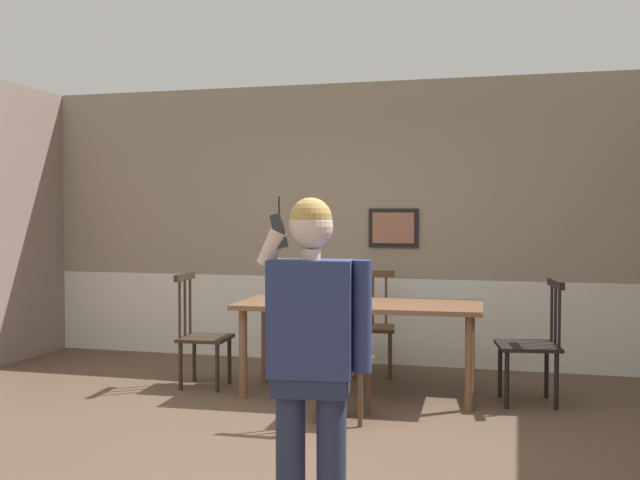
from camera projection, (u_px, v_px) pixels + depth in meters
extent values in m
plane|color=brown|center=(263.00, 444.00, 4.97)|extent=(7.47, 7.47, 0.00)
cube|color=gray|center=(354.00, 181.00, 7.66)|extent=(6.79, 0.12, 1.97)
cube|color=silver|center=(354.00, 319.00, 7.73)|extent=(6.79, 0.14, 0.87)
cube|color=silver|center=(354.00, 277.00, 7.68)|extent=(6.79, 0.05, 0.06)
cube|color=black|center=(393.00, 228.00, 7.50)|extent=(0.50, 0.03, 0.39)
cube|color=#9C664F|center=(393.00, 228.00, 7.49)|extent=(0.42, 0.01, 0.31)
cube|color=brown|center=(359.00, 305.00, 6.29)|extent=(2.06, 0.93, 0.04)
cylinder|color=brown|center=(243.00, 354.00, 6.18)|extent=(0.07, 0.07, 0.74)
cylinder|color=brown|center=(469.00, 363.00, 5.80)|extent=(0.07, 0.07, 0.74)
cylinder|color=brown|center=(265.00, 341.00, 6.81)|extent=(0.07, 0.07, 0.74)
cylinder|color=brown|center=(471.00, 349.00, 6.42)|extent=(0.07, 0.07, 0.74)
cube|color=#513823|center=(342.00, 361.00, 5.55)|extent=(0.42, 0.42, 0.03)
cube|color=#513823|center=(337.00, 301.00, 5.35)|extent=(0.42, 0.05, 0.06)
cylinder|color=#513823|center=(320.00, 330.00, 5.39)|extent=(0.02, 0.02, 0.48)
cylinder|color=#513823|center=(337.00, 331.00, 5.36)|extent=(0.02, 0.02, 0.48)
cylinder|color=#513823|center=(354.00, 331.00, 5.33)|extent=(0.02, 0.02, 0.48)
cylinder|color=#513823|center=(326.00, 385.00, 5.76)|extent=(0.04, 0.04, 0.41)
cylinder|color=#513823|center=(368.00, 387.00, 5.68)|extent=(0.04, 0.04, 0.41)
cylinder|color=#513823|center=(315.00, 395.00, 5.44)|extent=(0.04, 0.04, 0.41)
cylinder|color=#513823|center=(360.00, 398.00, 5.36)|extent=(0.04, 0.04, 0.41)
cube|color=black|center=(528.00, 346.00, 6.01)|extent=(0.54, 0.54, 0.03)
cube|color=black|center=(556.00, 284.00, 5.97)|extent=(0.12, 0.47, 0.06)
cylinder|color=black|center=(559.00, 315.00, 5.84)|extent=(0.02, 0.02, 0.52)
cylinder|color=black|center=(555.00, 312.00, 5.98)|extent=(0.02, 0.02, 0.52)
cylinder|color=black|center=(552.00, 310.00, 6.12)|extent=(0.02, 0.02, 0.52)
cylinder|color=black|center=(507.00, 380.00, 5.85)|extent=(0.04, 0.04, 0.45)
cylinder|color=black|center=(500.00, 370.00, 6.23)|extent=(0.04, 0.04, 0.45)
cylinder|color=black|center=(556.00, 381.00, 5.82)|extent=(0.04, 0.04, 0.45)
cylinder|color=black|center=(546.00, 371.00, 6.19)|extent=(0.04, 0.04, 0.45)
cube|color=#513823|center=(372.00, 328.00, 7.05)|extent=(0.48, 0.48, 0.03)
cube|color=#513823|center=(373.00, 274.00, 7.22)|extent=(0.42, 0.10, 0.06)
cylinder|color=#513823|center=(386.00, 297.00, 7.22)|extent=(0.02, 0.02, 0.51)
cylinder|color=#513823|center=(373.00, 297.00, 7.23)|extent=(0.02, 0.02, 0.51)
cylinder|color=#513823|center=(360.00, 297.00, 7.25)|extent=(0.02, 0.02, 0.51)
cylinder|color=#513823|center=(390.00, 356.00, 6.88)|extent=(0.04, 0.04, 0.43)
cylinder|color=#513823|center=(353.00, 356.00, 6.91)|extent=(0.04, 0.04, 0.43)
cylinder|color=#513823|center=(390.00, 350.00, 7.21)|extent=(0.04, 0.04, 0.43)
cylinder|color=#513823|center=(355.00, 349.00, 7.25)|extent=(0.04, 0.04, 0.43)
cube|color=#2D2319|center=(205.00, 338.00, 6.59)|extent=(0.44, 0.44, 0.03)
cube|color=#2D2319|center=(185.00, 277.00, 6.61)|extent=(0.07, 0.42, 0.06)
cylinder|color=#2D2319|center=(190.00, 303.00, 6.74)|extent=(0.02, 0.02, 0.55)
cylinder|color=#2D2319|center=(185.00, 305.00, 6.62)|extent=(0.02, 0.02, 0.55)
cylinder|color=#2D2319|center=(180.00, 306.00, 6.49)|extent=(0.02, 0.02, 0.55)
cylinder|color=#2D2319|center=(229.00, 360.00, 6.73)|extent=(0.04, 0.04, 0.41)
cylinder|color=#2D2319|center=(217.00, 368.00, 6.40)|extent=(0.04, 0.04, 0.41)
cylinder|color=#2D2319|center=(194.00, 359.00, 6.79)|extent=(0.04, 0.04, 0.41)
cylinder|color=#2D2319|center=(181.00, 366.00, 6.47)|extent=(0.04, 0.04, 0.41)
cylinder|color=#282E49|center=(331.00, 458.00, 3.50)|extent=(0.14, 0.14, 0.77)
cylinder|color=#282E49|center=(291.00, 456.00, 3.53)|extent=(0.14, 0.14, 0.77)
cube|color=#282E49|center=(311.00, 382.00, 3.50)|extent=(0.37, 0.23, 0.12)
cube|color=navy|center=(311.00, 318.00, 3.49)|extent=(0.41, 0.26, 0.54)
cylinder|color=navy|center=(362.00, 316.00, 3.46)|extent=(0.09, 0.09, 0.52)
cylinder|color=beige|center=(272.00, 247.00, 3.49)|extent=(0.17, 0.12, 0.19)
cylinder|color=beige|center=(311.00, 254.00, 3.48)|extent=(0.09, 0.09, 0.05)
sphere|color=beige|center=(311.00, 227.00, 3.48)|extent=(0.21, 0.21, 0.21)
sphere|color=tan|center=(311.00, 219.00, 3.48)|extent=(0.20, 0.20, 0.20)
cube|color=#2D2D33|center=(279.00, 231.00, 3.47)|extent=(0.09, 0.05, 0.17)
cylinder|color=black|center=(279.00, 205.00, 3.47)|extent=(0.01, 0.01, 0.08)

